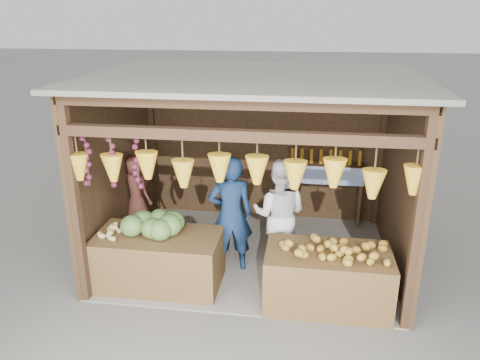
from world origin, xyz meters
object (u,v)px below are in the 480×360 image
counter_left (159,260)px  counter_right (327,278)px  woman_standing (279,214)px  vendor_seated (137,190)px  man_standing (231,215)px

counter_left → counter_right: 2.18m
woman_standing → vendor_seated: woman_standing is taller
counter_left → counter_right: size_ratio=1.07×
counter_left → man_standing: bearing=31.0°
woman_standing → vendor_seated: (-2.21, 0.48, 0.07)m
vendor_seated → counter_right: bearing=-168.8°
counter_right → man_standing: 1.53m
counter_right → man_standing: bearing=153.7°
counter_right → woman_standing: woman_standing is taller
counter_left → counter_right: (2.18, -0.12, -0.00)m
counter_left → counter_right: bearing=-3.2°
man_standing → vendor_seated: bearing=-39.6°
man_standing → counter_left: bearing=14.2°
counter_right → vendor_seated: (-2.87, 1.31, 0.51)m
counter_right → woman_standing: size_ratio=0.95×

